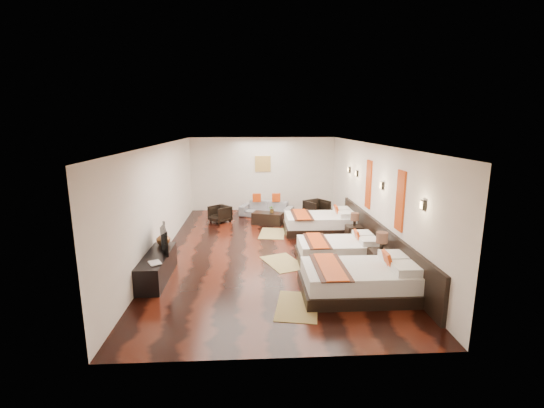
{
  "coord_description": "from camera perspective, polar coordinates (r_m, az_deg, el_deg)",
  "views": [
    {
      "loc": [
        -0.43,
        -9.53,
        3.32
      ],
      "look_at": [
        0.13,
        0.69,
        1.1
      ],
      "focal_mm": 24.66,
      "sensor_mm": 36.0,
      "label": 1
    }
  ],
  "objects": [
    {
      "name": "ceiling",
      "position": [
        9.56,
        -0.56,
        9.11
      ],
      "size": [
        5.5,
        9.5,
        0.01
      ],
      "primitive_type": "cube",
      "color": "white",
      "rests_on": "floor"
    },
    {
      "name": "sconce_near",
      "position": [
        7.39,
        22.03,
        -0.15
      ],
      "size": [
        0.07,
        0.12,
        0.18
      ],
      "color": "black",
      "rests_on": "right_wall"
    },
    {
      "name": "tv",
      "position": [
        8.61,
        -16.62,
        -5.12
      ],
      "size": [
        0.38,
        0.96,
        0.55
      ],
      "primitive_type": "imported",
      "rotation": [
        0.0,
        0.0,
        1.85
      ],
      "color": "black",
      "rests_on": "tv_console"
    },
    {
      "name": "jute_mat_mid",
      "position": [
        9.18,
        1.7,
        -8.93
      ],
      "size": [
        1.14,
        1.39,
        0.01
      ],
      "primitive_type": "cube",
      "rotation": [
        0.0,
        0.0,
        0.37
      ],
      "color": "#9A874E",
      "rests_on": "floor"
    },
    {
      "name": "sconce_far",
      "position": [
        11.47,
        12.8,
        4.57
      ],
      "size": [
        0.07,
        0.12,
        0.18
      ],
      "color": "black",
      "rests_on": "right_wall"
    },
    {
      "name": "figurine",
      "position": [
        9.05,
        -16.28,
        -5.01
      ],
      "size": [
        0.34,
        0.34,
        0.33
      ],
      "primitive_type": "imported",
      "rotation": [
        0.0,
        0.0,
        0.07
      ],
      "color": "brown",
      "rests_on": "tv_console"
    },
    {
      "name": "bed_near",
      "position": [
        7.71,
        13.41,
        -11.18
      ],
      "size": [
        2.28,
        1.44,
        0.87
      ],
      "color": "black",
      "rests_on": "floor"
    },
    {
      "name": "floor",
      "position": [
        10.1,
        -0.52,
        -6.95
      ],
      "size": [
        5.5,
        9.5,
        0.01
      ],
      "primitive_type": "cube",
      "color": "black",
      "rests_on": "ground"
    },
    {
      "name": "headboard_panel",
      "position": [
        9.71,
        15.95,
        -5.44
      ],
      "size": [
        0.08,
        6.6,
        0.9
      ],
      "primitive_type": "cube",
      "color": "black",
      "rests_on": "floor"
    },
    {
      "name": "table_plant",
      "position": [
        12.43,
        0.02,
        -0.75
      ],
      "size": [
        0.24,
        0.21,
        0.25
      ],
      "primitive_type": "imported",
      "rotation": [
        0.0,
        0.0,
        0.06
      ],
      "color": "#23531B",
      "rests_on": "coffee_table"
    },
    {
      "name": "back_wall",
      "position": [
        14.42,
        -1.4,
        4.58
      ],
      "size": [
        5.5,
        0.01,
        2.8
      ],
      "primitive_type": "cube",
      "color": "silver",
      "rests_on": "floor"
    },
    {
      "name": "tv_console",
      "position": [
        8.56,
        -17.13,
        -9.17
      ],
      "size": [
        0.5,
        1.8,
        0.55
      ],
      "primitive_type": "cube",
      "color": "black",
      "rests_on": "floor"
    },
    {
      "name": "jute_mat_near",
      "position": [
        7.18,
        3.85,
        -15.29
      ],
      "size": [
        0.95,
        1.32,
        0.01
      ],
      "primitive_type": "cube",
      "rotation": [
        0.0,
        0.0,
        -0.18
      ],
      "color": "#9A874E",
      "rests_on": "floor"
    },
    {
      "name": "gold_artwork",
      "position": [
        14.35,
        -1.41,
        6.15
      ],
      "size": [
        0.6,
        0.04,
        0.6
      ],
      "primitive_type": "cube",
      "color": "#AD873F",
      "rests_on": "back_wall"
    },
    {
      "name": "nightstand_a",
      "position": [
        8.82,
        16.25,
        -8.05
      ],
      "size": [
        0.48,
        0.48,
        0.96
      ],
      "color": "black",
      "rests_on": "floor"
    },
    {
      "name": "sconce_lounge",
      "position": [
        12.33,
        11.67,
        5.14
      ],
      "size": [
        0.07,
        0.12,
        0.18
      ],
      "color": "black",
      "rests_on": "right_wall"
    },
    {
      "name": "right_wall",
      "position": [
        10.23,
        15.04,
        0.99
      ],
      "size": [
        0.01,
        9.5,
        2.8
      ],
      "primitive_type": "cube",
      "color": "silver",
      "rests_on": "floor"
    },
    {
      "name": "sconce_mid",
      "position": [
        9.39,
        16.42,
        2.73
      ],
      "size": [
        0.07,
        0.12,
        0.18
      ],
      "color": "black",
      "rests_on": "right_wall"
    },
    {
      "name": "nightstand_b",
      "position": [
        10.84,
        12.41,
        -4.22
      ],
      "size": [
        0.44,
        0.44,
        0.86
      ],
      "color": "black",
      "rests_on": "floor"
    },
    {
      "name": "orange_panel_a",
      "position": [
        8.42,
        18.98,
        0.46
      ],
      "size": [
        0.04,
        0.4,
        1.3
      ],
      "primitive_type": "cube",
      "color": "#D86014",
      "rests_on": "right_wall"
    },
    {
      "name": "coffee_table",
      "position": [
        12.5,
        -0.65,
        -2.21
      ],
      "size": [
        1.11,
        0.81,
        0.4
      ],
      "primitive_type": "cube",
      "rotation": [
        0.0,
        0.0,
        -0.35
      ],
      "color": "black",
      "rests_on": "floor"
    },
    {
      "name": "bed_mid",
      "position": [
        9.42,
        10.15,
        -6.91
      ],
      "size": [
        2.0,
        1.26,
        0.76
      ],
      "color": "black",
      "rests_on": "floor"
    },
    {
      "name": "left_wall",
      "position": [
        10.0,
        -16.49,
        0.65
      ],
      "size": [
        0.01,
        9.5,
        2.8
      ],
      "primitive_type": "cube",
      "color": "silver",
      "rests_on": "floor"
    },
    {
      "name": "sofa",
      "position": [
        13.5,
        -0.85,
        -0.79
      ],
      "size": [
        2.03,
        1.37,
        0.55
      ],
      "primitive_type": "imported",
      "rotation": [
        0.0,
        0.0,
        -0.37
      ],
      "color": "gray",
      "rests_on": "floor"
    },
    {
      "name": "armchair_right",
      "position": [
        13.29,
        6.85,
        -0.83
      ],
      "size": [
        1.0,
        1.01,
        0.67
      ],
      "primitive_type": "imported",
      "rotation": [
        0.0,
        0.0,
        0.55
      ],
      "color": "black",
      "rests_on": "floor"
    },
    {
      "name": "book",
      "position": [
        7.95,
        -18.24,
        -8.7
      ],
      "size": [
        0.34,
        0.37,
        0.03
      ],
      "primitive_type": "imported",
      "rotation": [
        0.0,
        0.0,
        0.49
      ],
      "color": "black",
      "rests_on": "tv_console"
    },
    {
      "name": "bed_far",
      "position": [
        11.72,
        7.44,
        -2.86
      ],
      "size": [
        2.2,
        1.39,
        0.84
      ],
      "color": "black",
      "rests_on": "floor"
    },
    {
      "name": "jute_mat_far",
      "position": [
        11.5,
        0.06,
        -4.51
      ],
      "size": [
        0.91,
        1.29,
        0.01
      ],
      "primitive_type": "cube",
      "rotation": [
        0.0,
        0.0,
        -0.14
      ],
      "color": "#9A874E",
      "rests_on": "floor"
    },
    {
      "name": "orange_panel_b",
      "position": [
        10.45,
        14.52,
        2.93
      ],
      "size": [
        0.04,
        0.4,
        1.3
      ],
      "primitive_type": "cube",
      "color": "#D86014",
      "rests_on": "right_wall"
    },
    {
      "name": "armchair_left",
      "position": [
        12.88,
        -7.95,
        -1.51
      ],
      "size": [
        0.87,
        0.87,
        0.57
      ],
      "primitive_type": "imported",
      "rotation": [
        0.0,
        0.0,
        -0.84
      ],
      "color": "black",
      "rests_on": "floor"
    }
  ]
}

